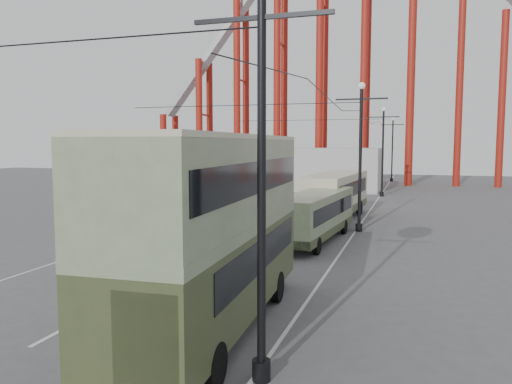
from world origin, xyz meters
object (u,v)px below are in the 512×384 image
(pedestrian, at_px, (177,254))
(single_decker_green, at_px, (316,214))
(lamp_post_near, at_px, (262,38))
(single_decker_cream, at_px, (335,194))
(double_decker_bus, at_px, (214,222))

(pedestrian, bearing_deg, single_decker_green, -143.35)
(lamp_post_near, height_order, single_decker_cream, lamp_post_near)
(single_decker_cream, distance_m, pedestrian, 18.10)
(single_decker_cream, bearing_deg, lamp_post_near, -80.67)
(lamp_post_near, bearing_deg, single_decker_green, 96.77)
(lamp_post_near, bearing_deg, double_decker_bus, 130.38)
(double_decker_bus, relative_size, pedestrian, 5.98)
(lamp_post_near, distance_m, double_decker_bus, 5.81)
(lamp_post_near, height_order, pedestrian, lamp_post_near)
(lamp_post_near, height_order, single_decker_green, lamp_post_near)
(lamp_post_near, xyz_separation_m, double_decker_bus, (-2.29, 2.69, -4.61))
(double_decker_bus, relative_size, single_decker_cream, 0.99)
(lamp_post_near, xyz_separation_m, pedestrian, (-6.15, 7.92, -6.95))
(lamp_post_near, height_order, double_decker_bus, lamp_post_near)
(pedestrian, bearing_deg, single_decker_cream, -131.39)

